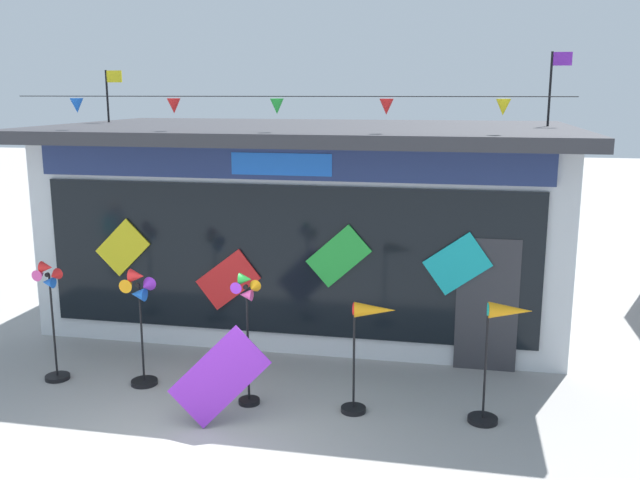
# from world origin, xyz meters

# --- Properties ---
(ground_plane) EXTENTS (80.00, 80.00, 0.00)m
(ground_plane) POSITION_xyz_m (0.00, 0.00, 0.00)
(ground_plane) COLOR #9E9B99
(kite_shop_building) EXTENTS (8.97, 5.53, 4.72)m
(kite_shop_building) POSITION_xyz_m (0.39, 5.41, 1.77)
(kite_shop_building) COLOR silver
(kite_shop_building) RESTS_ON ground_plane
(wind_spinner_far_left) EXTENTS (0.38, 0.35, 1.76)m
(wind_spinner_far_left) POSITION_xyz_m (-2.58, 1.47, 1.10)
(wind_spinner_far_left) COLOR black
(wind_spinner_far_left) RESTS_ON ground_plane
(wind_spinner_left) EXTENTS (0.45, 0.37, 1.70)m
(wind_spinner_left) POSITION_xyz_m (-1.27, 1.55, 1.14)
(wind_spinner_left) COLOR black
(wind_spinner_left) RESTS_ON ground_plane
(wind_spinner_center_left) EXTENTS (0.36, 0.28, 1.80)m
(wind_spinner_center_left) POSITION_xyz_m (0.38, 1.25, 1.21)
(wind_spinner_center_left) COLOR black
(wind_spinner_center_left) RESTS_ON ground_plane
(wind_spinner_center_right) EXTENTS (0.69, 0.33, 1.49)m
(wind_spinner_center_right) POSITION_xyz_m (1.96, 1.32, 1.05)
(wind_spinner_center_right) COLOR black
(wind_spinner_center_right) RESTS_ON ground_plane
(wind_spinner_right) EXTENTS (0.72, 0.38, 1.58)m
(wind_spinner_right) POSITION_xyz_m (3.59, 1.36, 1.06)
(wind_spinner_right) COLOR black
(wind_spinner_right) RESTS_ON ground_plane
(display_kite_on_ground) EXTENTS (1.25, 0.37, 1.25)m
(display_kite_on_ground) POSITION_xyz_m (0.21, 0.65, 0.62)
(display_kite_on_ground) COLOR purple
(display_kite_on_ground) RESTS_ON ground_plane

